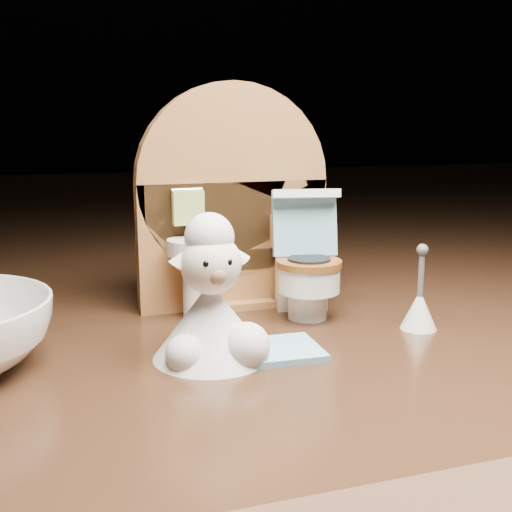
{
  "coord_description": "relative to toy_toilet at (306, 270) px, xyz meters",
  "views": [
    {
      "loc": [
        -0.12,
        -0.35,
        0.13
      ],
      "look_at": [
        -0.0,
        0.01,
        0.05
      ],
      "focal_mm": 45.0,
      "sensor_mm": 36.0,
      "label": 1
    }
  ],
  "objects": [
    {
      "name": "backdrop_panel",
      "position": [
        -0.04,
        0.04,
        0.04
      ],
      "size": [
        0.13,
        0.05,
        0.15
      ],
      "color": "#A06937",
      "rests_on": "ground"
    },
    {
      "name": "toy_toilet",
      "position": [
        0.0,
        0.0,
        0.0
      ],
      "size": [
        0.05,
        0.06,
        0.08
      ],
      "rotation": [
        0.0,
        0.0,
        -0.19
      ],
      "color": "white",
      "rests_on": "ground"
    },
    {
      "name": "bath_mat",
      "position": [
        -0.04,
        -0.06,
        -0.03
      ],
      "size": [
        0.05,
        0.04,
        0.0
      ],
      "primitive_type": "cube",
      "rotation": [
        0.0,
        0.0,
        -0.04
      ],
      "color": "#74B2CC",
      "rests_on": "ground"
    },
    {
      "name": "toilet_brush",
      "position": [
        0.06,
        -0.05,
        -0.02
      ],
      "size": [
        0.02,
        0.02,
        0.05
      ],
      "color": "white",
      "rests_on": "ground"
    },
    {
      "name": "plush_lamb",
      "position": [
        -0.08,
        -0.06,
        -0.0
      ],
      "size": [
        0.06,
        0.06,
        0.08
      ],
      "rotation": [
        0.0,
        0.0,
        0.01
      ],
      "color": "silver",
      "rests_on": "ground"
    }
  ]
}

